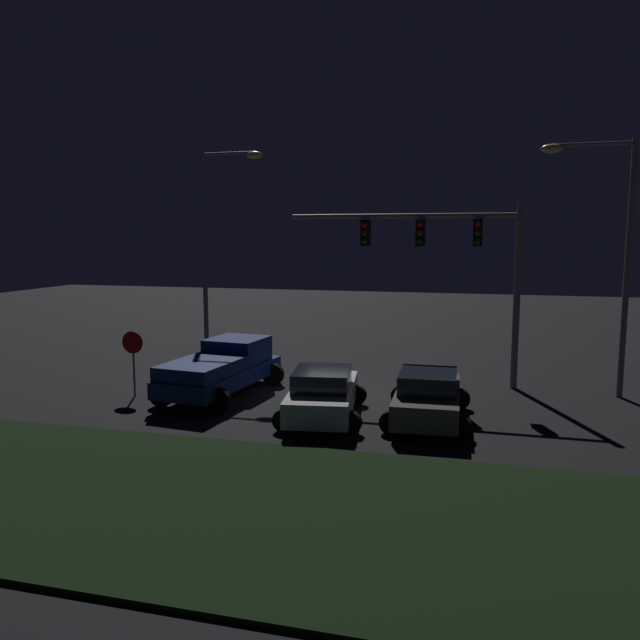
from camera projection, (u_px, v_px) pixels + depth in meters
ground_plane at (338, 396)px, 21.17m from camera, size 80.00×80.00×0.00m
grass_median at (235, 504)px, 12.49m from camera, size 20.83×7.11×0.10m
pickup_truck at (223, 366)px, 21.28m from camera, size 3.27×5.59×1.80m
car_sedan at (323, 394)px, 18.52m from camera, size 2.89×4.61×1.51m
car_sedan_far at (428, 396)px, 18.20m from camera, size 2.59×4.46×1.51m
traffic_signal_gantry at (447, 250)px, 22.21m from camera, size 8.32×0.56×6.50m
street_lamp_left at (215, 231)px, 26.45m from camera, size 2.79×0.44×8.94m
street_lamp_right at (610, 237)px, 20.44m from camera, size 2.97×0.44×8.49m
stop_sign at (133, 351)px, 20.93m from camera, size 0.76×0.08×2.23m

